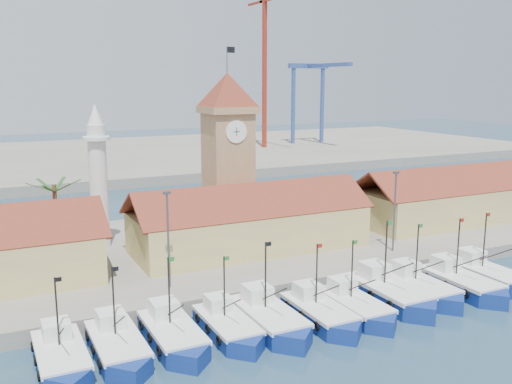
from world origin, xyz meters
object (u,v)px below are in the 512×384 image
boat_5 (321,315)px  minaret (98,176)px  boat_0 (62,360)px  clock_tower (228,151)px

boat_5 → minaret: bearing=116.8°
boat_5 → minaret: (-13.15, 26.08, 8.99)m
boat_0 → boat_5: size_ratio=0.98×
clock_tower → boat_0: bearing=-135.2°
boat_5 → clock_tower: (1.85, 24.08, 11.22)m
boat_5 → boat_0: bearing=176.0°
boat_0 → boat_5: (20.92, -1.45, 0.02)m
minaret → boat_5: bearing=-63.2°
boat_0 → boat_5: boat_5 is taller
boat_0 → clock_tower: (22.77, 22.63, 11.24)m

